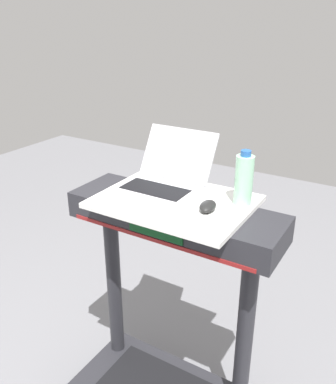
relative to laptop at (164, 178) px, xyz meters
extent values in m
cylinder|color=#28282D|center=(-0.24, -0.08, -0.58)|extent=(0.07, 0.07, 0.81)
cylinder|color=#28282D|center=(0.44, -0.08, -0.58)|extent=(0.07, 0.07, 0.81)
cube|color=#28282D|center=(0.10, -0.08, -0.12)|extent=(0.90, 0.28, 0.11)
cube|color=#0C3F19|center=(0.10, -0.23, -0.12)|extent=(0.24, 0.01, 0.06)
cube|color=maroon|center=(0.10, -0.23, -0.17)|extent=(0.81, 0.00, 0.02)
cube|color=white|center=(0.10, -0.08, -0.06)|extent=(0.60, 0.45, 0.02)
cube|color=#B7B7BC|center=(0.00, -0.06, -0.04)|extent=(0.34, 0.23, 0.02)
cube|color=black|center=(0.00, -0.07, -0.03)|extent=(0.27, 0.13, 0.00)
cube|color=#B7B7BC|center=(0.00, 0.12, 0.07)|extent=(0.34, 0.12, 0.21)
cube|color=white|center=(0.00, 0.11, 0.08)|extent=(0.29, 0.10, 0.18)
ellipsoid|color=black|center=(0.26, -0.11, -0.03)|extent=(0.08, 0.11, 0.03)
cylinder|color=#9EDBB2|center=(0.35, 0.01, 0.05)|extent=(0.07, 0.07, 0.20)
cylinder|color=#2659A5|center=(0.35, 0.01, 0.16)|extent=(0.04, 0.04, 0.02)
camera|label=1|loc=(0.86, -1.38, 0.63)|focal=38.62mm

